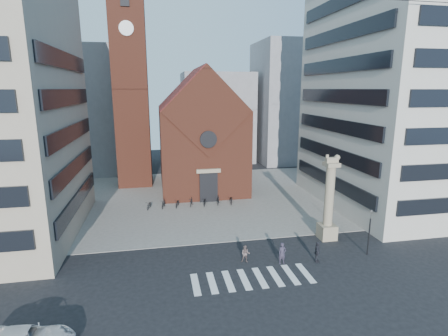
{
  "coord_description": "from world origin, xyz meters",
  "views": [
    {
      "loc": [
        -6.47,
        -27.39,
        14.83
      ],
      "look_at": [
        0.37,
        8.0,
        6.64
      ],
      "focal_mm": 28.0,
      "sensor_mm": 36.0,
      "label": 1
    }
  ],
  "objects_px": {
    "lion_column": "(329,206)",
    "pedestrian_1": "(246,254)",
    "traffic_light": "(369,231)",
    "pedestrian_0": "(282,253)",
    "scooter_0": "(149,205)",
    "pedestrian_2": "(317,252)"
  },
  "relations": [
    {
      "from": "lion_column",
      "to": "pedestrian_1",
      "type": "height_order",
      "value": "lion_column"
    },
    {
      "from": "traffic_light",
      "to": "pedestrian_0",
      "type": "bearing_deg",
      "value": -179.33
    },
    {
      "from": "scooter_0",
      "to": "lion_column",
      "type": "bearing_deg",
      "value": -21.22
    },
    {
      "from": "lion_column",
      "to": "pedestrian_0",
      "type": "xyz_separation_m",
      "value": [
        -6.26,
        -4.1,
        -2.5
      ]
    },
    {
      "from": "traffic_light",
      "to": "scooter_0",
      "type": "bearing_deg",
      "value": 140.22
    },
    {
      "from": "pedestrian_1",
      "to": "pedestrian_2",
      "type": "height_order",
      "value": "pedestrian_2"
    },
    {
      "from": "pedestrian_0",
      "to": "pedestrian_2",
      "type": "relative_size",
      "value": 1.0
    },
    {
      "from": "traffic_light",
      "to": "pedestrian_2",
      "type": "bearing_deg",
      "value": -175.01
    },
    {
      "from": "pedestrian_1",
      "to": "scooter_0",
      "type": "xyz_separation_m",
      "value": [
        -8.49,
        15.74,
        -0.24
      ]
    },
    {
      "from": "traffic_light",
      "to": "pedestrian_0",
      "type": "distance_m",
      "value": 8.36
    },
    {
      "from": "traffic_light",
      "to": "pedestrian_0",
      "type": "height_order",
      "value": "traffic_light"
    },
    {
      "from": "lion_column",
      "to": "scooter_0",
      "type": "xyz_separation_m",
      "value": [
        -17.81,
        12.49,
        -2.92
      ]
    },
    {
      "from": "pedestrian_0",
      "to": "scooter_0",
      "type": "bearing_deg",
      "value": 118.9
    },
    {
      "from": "lion_column",
      "to": "traffic_light",
      "type": "distance_m",
      "value": 4.62
    },
    {
      "from": "pedestrian_0",
      "to": "pedestrian_1",
      "type": "xyz_separation_m",
      "value": [
        -3.06,
        0.85,
        -0.18
      ]
    },
    {
      "from": "traffic_light",
      "to": "scooter_0",
      "type": "distance_m",
      "value": 25.83
    },
    {
      "from": "pedestrian_2",
      "to": "lion_column",
      "type": "bearing_deg",
      "value": -11.19
    },
    {
      "from": "pedestrian_2",
      "to": "scooter_0",
      "type": "height_order",
      "value": "pedestrian_2"
    },
    {
      "from": "pedestrian_1",
      "to": "scooter_0",
      "type": "distance_m",
      "value": 17.88
    },
    {
      "from": "pedestrian_1",
      "to": "traffic_light",
      "type": "bearing_deg",
      "value": 12.78
    },
    {
      "from": "pedestrian_2",
      "to": "traffic_light",
      "type": "bearing_deg",
      "value": -60.51
    },
    {
      "from": "pedestrian_0",
      "to": "pedestrian_2",
      "type": "height_order",
      "value": "pedestrian_0"
    }
  ]
}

